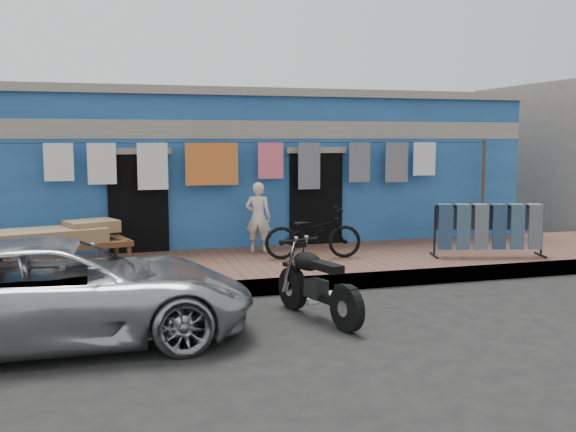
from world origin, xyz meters
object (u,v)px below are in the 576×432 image
object	(u,v)px
seated_person	(258,217)
bicycle	(313,228)
car	(63,290)
jeans_rack	(488,229)
charpoy	(65,246)
motorcycle	(318,282)

from	to	relation	value
seated_person	bicycle	xyz separation A→B (m)	(0.79, -0.91, -0.11)
bicycle	car	bearing A→B (deg)	134.08
seated_person	jeans_rack	size ratio (longest dim) A/B	0.63
seated_person	charpoy	distance (m)	3.47
seated_person	charpoy	xyz separation A→B (m)	(-3.41, -0.57, -0.30)
car	seated_person	distance (m)	5.09
motorcycle	bicycle	bearing A→B (deg)	57.04
jeans_rack	car	bearing A→B (deg)	-162.13
seated_person	jeans_rack	distance (m)	4.22
bicycle	jeans_rack	xyz separation A→B (m)	(3.12, -0.68, -0.06)
seated_person	motorcycle	bearing A→B (deg)	111.19
car	bicycle	bearing A→B (deg)	-54.36
jeans_rack	bicycle	bearing A→B (deg)	167.70
seated_person	bicycle	size ratio (longest dim) A/B	0.77
bicycle	charpoy	size ratio (longest dim) A/B	0.73
car	seated_person	xyz separation A→B (m)	(3.26, 3.90, 0.28)
car	seated_person	world-z (taller)	seated_person
charpoy	bicycle	bearing A→B (deg)	-4.56
bicycle	motorcycle	distance (m)	3.04
motorcycle	jeans_rack	bearing A→B (deg)	13.00
car	motorcycle	world-z (taller)	car
bicycle	jeans_rack	bearing A→B (deg)	-94.69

